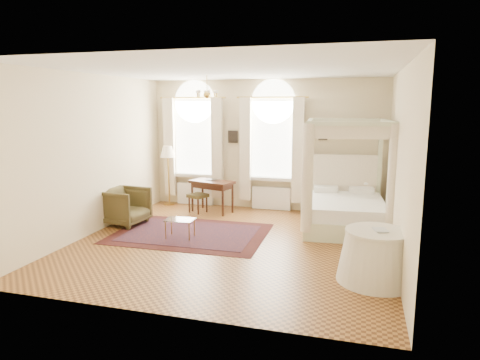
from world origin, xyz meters
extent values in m
plane|color=#9D652D|center=(0.00, 0.00, 0.00)|extent=(6.00, 6.00, 0.00)
plane|color=beige|center=(0.00, 3.00, 1.65)|extent=(6.00, 0.00, 6.00)
plane|color=beige|center=(0.00, -3.00, 1.65)|extent=(6.00, 0.00, 6.00)
plane|color=beige|center=(-3.00, 0.00, 1.65)|extent=(0.00, 6.00, 6.00)
plane|color=beige|center=(3.00, 0.00, 1.65)|extent=(0.00, 6.00, 6.00)
plane|color=white|center=(0.00, 0.00, 3.30)|extent=(6.00, 6.00, 0.00)
cube|color=white|center=(-1.90, 2.97, 1.80)|extent=(1.10, 0.04, 1.90)
cylinder|color=white|center=(-1.90, 2.97, 2.75)|extent=(1.10, 0.04, 1.10)
cube|color=white|center=(-1.90, 2.88, 0.81)|extent=(1.32, 0.24, 0.08)
cube|color=white|center=(-2.57, 2.80, 1.55)|extent=(0.28, 0.14, 2.60)
cube|color=white|center=(-1.23, 2.80, 1.55)|extent=(0.28, 0.14, 2.60)
cube|color=white|center=(-1.90, 2.90, 0.30)|extent=(1.00, 0.12, 0.58)
cube|color=white|center=(0.20, 2.97, 1.80)|extent=(1.10, 0.04, 1.90)
cylinder|color=white|center=(0.20, 2.97, 2.75)|extent=(1.10, 0.04, 1.10)
cube|color=white|center=(0.20, 2.88, 0.81)|extent=(1.32, 0.24, 0.08)
cube|color=white|center=(-0.47, 2.80, 1.55)|extent=(0.28, 0.14, 2.60)
cube|color=white|center=(0.87, 2.80, 1.55)|extent=(0.28, 0.14, 2.60)
cube|color=white|center=(0.20, 2.90, 0.30)|extent=(1.00, 0.12, 0.58)
cylinder|color=#BB953E|center=(-0.90, 1.20, 3.10)|extent=(0.02, 0.02, 0.40)
sphere|color=#BB953E|center=(-0.90, 1.20, 2.88)|extent=(0.16, 0.16, 0.16)
sphere|color=beige|center=(-0.68, 1.20, 2.95)|extent=(0.07, 0.07, 0.07)
sphere|color=beige|center=(-0.79, 1.39, 2.95)|extent=(0.07, 0.07, 0.07)
sphere|color=beige|center=(-1.01, 1.39, 2.95)|extent=(0.07, 0.07, 0.07)
sphere|color=beige|center=(-1.12, 1.20, 2.95)|extent=(0.07, 0.07, 0.07)
sphere|color=beige|center=(-1.01, 1.01, 2.95)|extent=(0.07, 0.07, 0.07)
sphere|color=beige|center=(-0.79, 1.01, 2.95)|extent=(0.07, 0.07, 0.07)
cube|color=black|center=(-0.85, 2.97, 1.85)|extent=(0.26, 0.03, 0.32)
cube|color=black|center=(1.45, 2.97, 1.95)|extent=(0.22, 0.03, 0.26)
cube|color=beige|center=(2.09, 1.62, 0.18)|extent=(1.90, 2.26, 0.36)
cube|color=white|center=(2.09, 1.62, 0.50)|extent=(1.79, 2.16, 0.28)
cube|color=white|center=(2.00, 2.63, 0.91)|extent=(1.72, 0.24, 1.21)
cube|color=beige|center=(1.20, 2.54, 1.16)|extent=(0.10, 0.10, 2.32)
cube|color=beige|center=(2.79, 2.68, 1.16)|extent=(0.10, 0.10, 2.32)
cube|color=beige|center=(1.38, 0.55, 1.16)|extent=(0.10, 0.10, 2.32)
cube|color=beige|center=(2.97, 0.70, 1.16)|extent=(0.10, 0.10, 2.32)
cube|color=beige|center=(2.00, 2.61, 2.32)|extent=(1.72, 0.24, 0.08)
cube|color=beige|center=(2.18, 0.62, 2.32)|extent=(1.72, 0.24, 0.08)
cube|color=beige|center=(1.29, 1.55, 2.32)|extent=(0.27, 2.12, 0.08)
cube|color=beige|center=(2.88, 1.69, 2.32)|extent=(0.27, 2.12, 0.08)
cube|color=white|center=(2.00, 2.61, 2.18)|extent=(1.77, 0.20, 0.28)
cube|color=white|center=(2.18, 0.62, 2.18)|extent=(1.77, 0.20, 0.28)
cube|color=white|center=(1.29, 1.55, 2.18)|extent=(0.24, 2.17, 0.28)
cube|color=white|center=(2.88, 1.69, 2.18)|extent=(0.24, 2.17, 0.28)
cylinder|color=white|center=(1.38, 0.55, 1.26)|extent=(0.22, 0.22, 2.12)
cylinder|color=white|center=(2.97, 0.70, 1.26)|extent=(0.22, 0.22, 2.12)
cube|color=#33170E|center=(2.50, 2.70, 0.32)|extent=(0.50, 0.46, 0.64)
cylinder|color=#BB953E|center=(2.50, 2.76, 0.74)|extent=(0.12, 0.12, 0.19)
cone|color=beige|center=(2.50, 2.76, 0.93)|extent=(0.27, 0.27, 0.21)
cube|color=#33170E|center=(-1.18, 2.24, 0.77)|extent=(1.18, 0.84, 0.06)
cube|color=#33170E|center=(-1.18, 2.24, 0.67)|extent=(1.05, 0.70, 0.11)
cylinder|color=#33170E|center=(-1.57, 2.58, 0.37)|extent=(0.05, 0.05, 0.75)
cylinder|color=#33170E|center=(-0.67, 2.31, 0.37)|extent=(0.05, 0.05, 0.75)
cylinder|color=#33170E|center=(-1.69, 2.17, 0.37)|extent=(0.05, 0.05, 0.75)
cylinder|color=#33170E|center=(-0.79, 1.90, 0.37)|extent=(0.05, 0.05, 0.75)
imported|color=black|center=(-1.21, 2.37, 0.81)|extent=(0.37, 0.27, 0.03)
cube|color=#4C4520|center=(-1.51, 2.10, 0.43)|extent=(0.54, 0.54, 0.08)
cylinder|color=#33170E|center=(-1.71, 2.02, 0.19)|extent=(0.04, 0.04, 0.39)
cylinder|color=#33170E|center=(-1.43, 1.90, 0.19)|extent=(0.04, 0.04, 0.39)
cylinder|color=#33170E|center=(-1.59, 2.30, 0.19)|extent=(0.04, 0.04, 0.39)
cylinder|color=#33170E|center=(-1.31, 2.19, 0.19)|extent=(0.04, 0.04, 0.39)
imported|color=#40361B|center=(-2.70, 0.64, 0.42)|extent=(1.01, 0.99, 0.83)
cube|color=silver|center=(-1.10, 0.05, 0.38)|extent=(0.60, 0.43, 0.02)
cylinder|color=#BB953E|center=(-1.33, -0.13, 0.19)|extent=(0.02, 0.02, 0.38)
cylinder|color=#BB953E|center=(-0.84, -0.10, 0.19)|extent=(0.02, 0.02, 0.38)
cylinder|color=#BB953E|center=(-1.35, 0.20, 0.19)|extent=(0.02, 0.02, 0.38)
cylinder|color=#BB953E|center=(-0.86, 0.23, 0.19)|extent=(0.02, 0.02, 0.38)
cylinder|color=#BB953E|center=(-2.58, 2.70, 0.01)|extent=(0.28, 0.28, 0.03)
cylinder|color=#BB953E|center=(-2.58, 2.70, 0.70)|extent=(0.04, 0.04, 1.40)
cone|color=beige|center=(-2.58, 2.70, 1.44)|extent=(0.41, 0.41, 0.30)
cube|color=#3D110E|center=(-1.01, 0.37, 0.00)|extent=(3.19, 2.32, 0.01)
cube|color=black|center=(-1.01, 0.37, 0.01)|extent=(2.69, 1.82, 0.01)
cone|color=beige|center=(2.66, -1.12, 0.38)|extent=(1.18, 1.18, 0.76)
cylinder|color=beige|center=(2.66, -1.12, 0.78)|extent=(0.97, 0.97, 0.04)
imported|color=black|center=(2.61, -1.16, 0.82)|extent=(0.25, 0.30, 0.02)
camera|label=1|loc=(2.35, -7.66, 2.68)|focal=32.00mm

